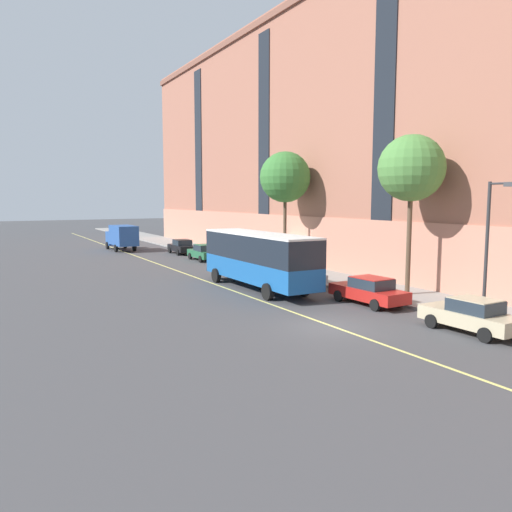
# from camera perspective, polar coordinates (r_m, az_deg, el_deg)

# --- Properties ---
(ground_plane) EXTENTS (260.00, 260.00, 0.00)m
(ground_plane) POSITION_cam_1_polar(r_m,az_deg,el_deg) (23.65, 8.19, -7.96)
(ground_plane) COLOR #424244
(sidewalk) EXTENTS (4.72, 160.00, 0.15)m
(sidewalk) POSITION_cam_1_polar(r_m,az_deg,el_deg) (31.45, 17.36, -4.43)
(sidewalk) COLOR gray
(sidewalk) RESTS_ON ground
(city_bus) EXTENTS (2.85, 11.18, 3.70)m
(city_bus) POSITION_cam_1_polar(r_m,az_deg,el_deg) (32.46, 0.28, -0.10)
(city_bus) COLOR #19569E
(city_bus) RESTS_ON ground
(parked_car_silver_1) EXTENTS (2.04, 4.78, 1.56)m
(parked_car_silver_1) POSITION_cam_1_polar(r_m,az_deg,el_deg) (34.09, 4.72, -2.10)
(parked_car_silver_1) COLOR #B7B7BC
(parked_car_silver_1) RESTS_ON ground
(parked_car_champagne_3) EXTENTS (2.01, 4.45, 1.56)m
(parked_car_champagne_3) POSITION_cam_1_polar(r_m,az_deg,el_deg) (24.14, 23.41, -6.24)
(parked_car_champagne_3) COLOR #BCAD89
(parked_car_champagne_3) RESTS_ON ground
(parked_car_green_4) EXTENTS (2.09, 4.53, 1.56)m
(parked_car_green_4) POSITION_cam_1_polar(r_m,az_deg,el_deg) (48.20, -5.94, 0.42)
(parked_car_green_4) COLOR #23603D
(parked_car_green_4) RESTS_ON ground
(parked_car_green_5) EXTENTS (1.97, 4.58, 1.56)m
(parked_car_green_5) POSITION_cam_1_polar(r_m,az_deg,el_deg) (39.24, -0.15, -0.94)
(parked_car_green_5) COLOR #23603D
(parked_car_green_5) RESTS_ON ground
(parked_car_red_6) EXTENTS (2.11, 4.81, 1.56)m
(parked_car_red_6) POSITION_cam_1_polar(r_m,az_deg,el_deg) (28.69, 12.77, -3.89)
(parked_car_red_6) COLOR #B21E19
(parked_car_red_6) RESTS_ON ground
(parked_car_black_7) EXTENTS (2.06, 4.45, 1.56)m
(parked_car_black_7) POSITION_cam_1_polar(r_m,az_deg,el_deg) (54.26, -8.47, 1.06)
(parked_car_black_7) COLOR black
(parked_car_black_7) RESTS_ON ground
(box_truck) EXTENTS (2.42, 6.58, 2.89)m
(box_truck) POSITION_cam_1_polar(r_m,az_deg,el_deg) (59.12, -15.07, 2.20)
(box_truck) COLOR #285199
(box_truck) RESTS_ON ground
(street_tree_mid_block) EXTENTS (3.93, 3.93, 9.52)m
(street_tree_mid_block) POSITION_cam_1_polar(r_m,az_deg,el_deg) (31.26, 17.34, 9.50)
(street_tree_mid_block) COLOR brown
(street_tree_mid_block) RESTS_ON sidewalk
(street_tree_far_uptown) EXTENTS (4.22, 4.22, 9.66)m
(street_tree_far_uptown) POSITION_cam_1_polar(r_m,az_deg,el_deg) (42.03, 3.35, 8.96)
(street_tree_far_uptown) COLOR brown
(street_tree_far_uptown) RESTS_ON sidewalk
(street_lamp) EXTENTS (0.36, 1.48, 6.54)m
(street_lamp) POSITION_cam_1_polar(r_m,az_deg,el_deg) (25.54, 25.36, 2.07)
(street_lamp) COLOR #2D2D30
(street_lamp) RESTS_ON sidewalk
(lane_centerline) EXTENTS (0.16, 140.00, 0.01)m
(lane_centerline) POSITION_cam_1_polar(r_m,az_deg,el_deg) (26.13, 4.52, -6.51)
(lane_centerline) COLOR #E0D66B
(lane_centerline) RESTS_ON ground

